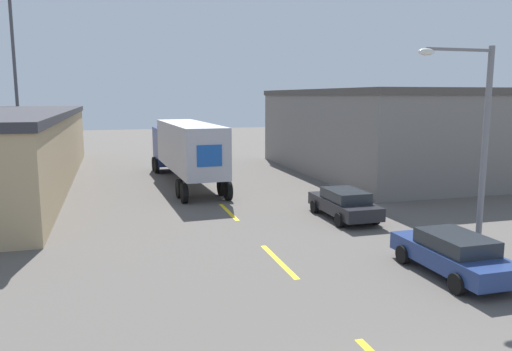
{
  "coord_description": "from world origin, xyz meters",
  "views": [
    {
      "loc": [
        -5.21,
        -5.7,
        5.51
      ],
      "look_at": [
        0.97,
        15.74,
        1.95
      ],
      "focal_mm": 35.0,
      "sensor_mm": 36.0,
      "label": 1
    }
  ],
  "objects_px": {
    "semi_truck": "(185,147)",
    "parked_car_right_near": "(453,253)",
    "parked_car_right_mid": "(344,203)",
    "street_lamp": "(476,135)"
  },
  "relations": [
    {
      "from": "parked_car_right_near",
      "to": "parked_car_right_mid",
      "type": "relative_size",
      "value": 1.0
    },
    {
      "from": "parked_car_right_mid",
      "to": "street_lamp",
      "type": "distance_m",
      "value": 7.3
    },
    {
      "from": "parked_car_right_near",
      "to": "parked_car_right_mid",
      "type": "distance_m",
      "value": 7.57
    },
    {
      "from": "semi_truck",
      "to": "parked_car_right_near",
      "type": "relative_size",
      "value": 3.17
    },
    {
      "from": "semi_truck",
      "to": "parked_car_right_mid",
      "type": "relative_size",
      "value": 3.17
    },
    {
      "from": "semi_truck",
      "to": "street_lamp",
      "type": "relative_size",
      "value": 1.95
    },
    {
      "from": "semi_truck",
      "to": "parked_car_right_near",
      "type": "bearing_deg",
      "value": -76.06
    },
    {
      "from": "semi_truck",
      "to": "street_lamp",
      "type": "xyz_separation_m",
      "value": [
        7.34,
        -17.44,
        1.89
      ]
    },
    {
      "from": "parked_car_right_near",
      "to": "street_lamp",
      "type": "xyz_separation_m",
      "value": [
        1.72,
        1.41,
        3.52
      ]
    },
    {
      "from": "parked_car_right_mid",
      "to": "street_lamp",
      "type": "relative_size",
      "value": 0.62
    }
  ]
}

